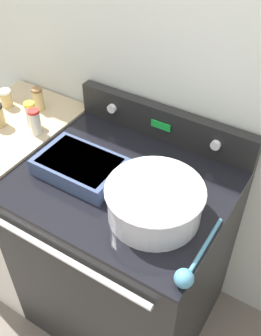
# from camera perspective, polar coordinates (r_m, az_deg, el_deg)

# --- Properties ---
(kitchen_wall) EXTENTS (8.00, 0.05, 2.50)m
(kitchen_wall) POSITION_cam_1_polar(r_m,az_deg,el_deg) (1.60, 6.48, 14.56)
(kitchen_wall) COLOR silver
(kitchen_wall) RESTS_ON ground_plane
(stove_range) EXTENTS (0.82, 0.72, 0.93)m
(stove_range) POSITION_cam_1_polar(r_m,az_deg,el_deg) (1.86, -0.83, -12.28)
(stove_range) COLOR black
(stove_range) RESTS_ON ground_plane
(control_panel) EXTENTS (0.82, 0.07, 0.15)m
(control_panel) POSITION_cam_1_polar(r_m,az_deg,el_deg) (1.68, 4.92, 6.48)
(control_panel) COLOR black
(control_panel) RESTS_ON stove_range
(side_counter) EXTENTS (0.46, 0.69, 0.95)m
(side_counter) POSITION_cam_1_polar(r_m,az_deg,el_deg) (2.15, -15.33, -4.45)
(side_counter) COLOR silver
(side_counter) RESTS_ON ground_plane
(mixing_bowl) EXTENTS (0.34, 0.34, 0.13)m
(mixing_bowl) POSITION_cam_1_polar(r_m,az_deg,el_deg) (1.33, 3.53, -4.69)
(mixing_bowl) COLOR silver
(mixing_bowl) RESTS_ON stove_range
(casserole_dish) EXTENTS (0.33, 0.22, 0.07)m
(casserole_dish) POSITION_cam_1_polar(r_m,az_deg,el_deg) (1.53, -7.34, 0.33)
(casserole_dish) COLOR #38476B
(casserole_dish) RESTS_ON stove_range
(ladle) EXTENTS (0.06, 0.32, 0.06)m
(ladle) POSITION_cam_1_polar(r_m,az_deg,el_deg) (1.23, 8.36, -14.70)
(ladle) COLOR teal
(ladle) RESTS_ON stove_range
(spice_jar_red_cap) EXTENTS (0.05, 0.05, 0.12)m
(spice_jar_red_cap) POSITION_cam_1_polar(r_m,az_deg,el_deg) (1.73, -13.66, 6.52)
(spice_jar_red_cap) COLOR beige
(spice_jar_red_cap) RESTS_ON side_counter
(spice_jar_yellow_cap) EXTENTS (0.05, 0.05, 0.11)m
(spice_jar_yellow_cap) POSITION_cam_1_polar(r_m,az_deg,el_deg) (1.79, -14.27, 7.61)
(spice_jar_yellow_cap) COLOR beige
(spice_jar_yellow_cap) RESTS_ON side_counter
(spice_jar_brown_cap) EXTENTS (0.05, 0.05, 0.11)m
(spice_jar_brown_cap) POSITION_cam_1_polar(r_m,az_deg,el_deg) (1.90, -13.24, 9.74)
(spice_jar_brown_cap) COLOR tan
(spice_jar_brown_cap) RESTS_ON side_counter
(spice_jar_white_cap) EXTENTS (0.06, 0.06, 0.08)m
(spice_jar_white_cap) POSITION_cam_1_polar(r_m,az_deg,el_deg) (1.97, -17.63, 9.63)
(spice_jar_white_cap) COLOR tan
(spice_jar_white_cap) RESTS_ON side_counter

